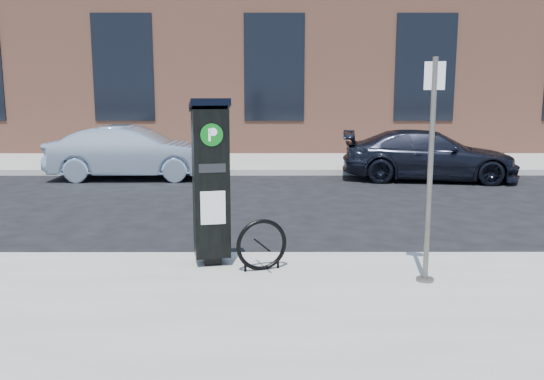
{
  "coord_description": "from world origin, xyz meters",
  "views": [
    {
      "loc": [
        -0.12,
        -7.44,
        2.33
      ],
      "look_at": [
        -0.1,
        0.5,
        0.92
      ],
      "focal_mm": 38.0,
      "sensor_mm": 36.0,
      "label": 1
    }
  ],
  "objects_px": {
    "parking_kiosk": "(211,180)",
    "car_dark": "(429,155)",
    "sign_pole": "(430,173)",
    "car_silver": "(132,153)",
    "bike_rack": "(262,245)"
  },
  "relations": [
    {
      "from": "sign_pole",
      "to": "bike_rack",
      "type": "height_order",
      "value": "sign_pole"
    },
    {
      "from": "parking_kiosk",
      "to": "car_silver",
      "type": "xyz_separation_m",
      "value": [
        -2.86,
        7.83,
        -0.52
      ]
    },
    {
      "from": "parking_kiosk",
      "to": "sign_pole",
      "type": "height_order",
      "value": "sign_pole"
    },
    {
      "from": "parking_kiosk",
      "to": "car_dark",
      "type": "xyz_separation_m",
      "value": [
        4.8,
        7.64,
        -0.57
      ]
    },
    {
      "from": "car_dark",
      "to": "parking_kiosk",
      "type": "bearing_deg",
      "value": 155.44
    },
    {
      "from": "car_silver",
      "to": "bike_rack",
      "type": "bearing_deg",
      "value": -157.8
    },
    {
      "from": "sign_pole",
      "to": "bike_rack",
      "type": "relative_size",
      "value": 3.93
    },
    {
      "from": "car_dark",
      "to": "car_silver",
      "type": "bearing_deg",
      "value": 96.13
    },
    {
      "from": "bike_rack",
      "to": "sign_pole",
      "type": "bearing_deg",
      "value": -31.69
    },
    {
      "from": "sign_pole",
      "to": "bike_rack",
      "type": "xyz_separation_m",
      "value": [
        -1.88,
        0.4,
        -0.94
      ]
    },
    {
      "from": "car_silver",
      "to": "sign_pole",
      "type": "bearing_deg",
      "value": -148.83
    },
    {
      "from": "parking_kiosk",
      "to": "sign_pole",
      "type": "bearing_deg",
      "value": -27.1
    },
    {
      "from": "parking_kiosk",
      "to": "car_dark",
      "type": "height_order",
      "value": "parking_kiosk"
    },
    {
      "from": "bike_rack",
      "to": "car_dark",
      "type": "height_order",
      "value": "car_dark"
    },
    {
      "from": "sign_pole",
      "to": "car_silver",
      "type": "bearing_deg",
      "value": 140.99
    }
  ]
}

